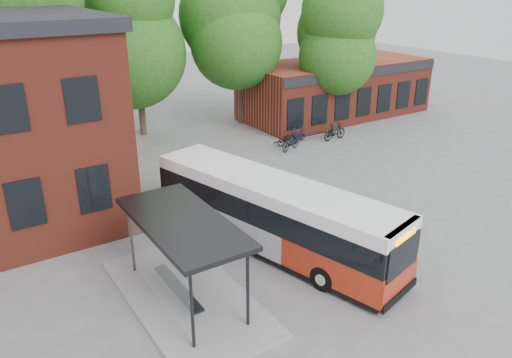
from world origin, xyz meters
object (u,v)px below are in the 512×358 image
bicycle_0 (288,139)px  bicycle_7 (334,129)px  city_bus (272,215)px  bicycle_5 (335,132)px  bicycle_1 (291,142)px  bicycle_2 (297,136)px  bicycle_3 (297,134)px  bus_shelter (185,260)px

bicycle_0 → bicycle_7: bicycle_7 is taller
city_bus → bicycle_7: bearing=25.3°
city_bus → bicycle_5: size_ratio=5.99×
bicycle_1 → bicycle_7: size_ratio=1.19×
bicycle_5 → city_bus: bearing=125.9°
bicycle_2 → bicycle_3: 0.41m
bicycle_2 → bicycle_3: size_ratio=1.06×
bicycle_2 → bicycle_3: bearing=-58.1°
bus_shelter → bicycle_5: size_ratio=3.85×
bus_shelter → city_bus: 4.39m
bicycle_0 → bicycle_5: 3.27m
bicycle_1 → bicycle_2: bicycle_1 is taller
bicycle_0 → bicycle_3: 1.09m
bicycle_2 → bicycle_5: bicycle_5 is taller
bicycle_3 → bicycle_7: bearing=-98.0°
bicycle_0 → bicycle_1: 1.00m
bus_shelter → bicycle_5: (15.39, 10.25, -0.90)m
bus_shelter → bicycle_7: 19.34m
bicycle_5 → bicycle_7: size_ratio=1.23×
bicycle_2 → bicycle_3: (0.24, 0.33, 0.03)m
bicycle_7 → bus_shelter: bearing=115.3°
city_bus → bicycle_0: size_ratio=7.21×
bicycle_1 → bicycle_7: bicycle_1 is taller
bus_shelter → bicycle_3: size_ratio=4.64×
bus_shelter → bicycle_1: bearing=40.6°
city_bus → bicycle_7: 15.24m
bicycle_0 → bicycle_2: bearing=-83.7°
bus_shelter → bicycle_5: 18.51m
bicycle_3 → bicycle_5: (2.16, -1.13, 0.09)m
city_bus → bicycle_2: 13.20m
bus_shelter → bicycle_7: size_ratio=4.73×
bicycle_5 → bicycle_7: bearing=-39.7°
bicycle_5 → bus_shelter: bearing=120.6°
bicycle_3 → city_bus: bearing=139.6°
bicycle_2 → bicycle_0: bearing=71.1°
bus_shelter → bicycle_3: (13.22, 11.38, -1.00)m
city_bus → bus_shelter: bearing=-178.5°
bicycle_0 → bicycle_7: (3.70, -0.05, 0.05)m
bicycle_1 → bicycle_2: (1.21, 0.94, -0.11)m
city_bus → bicycle_5: 14.39m
bicycle_1 → bicycle_2: 1.54m
bus_shelter → bicycle_2: size_ratio=4.37×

